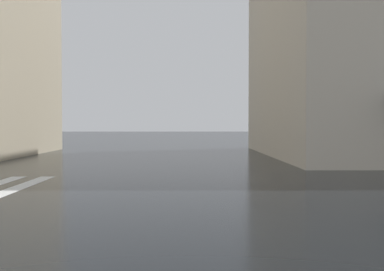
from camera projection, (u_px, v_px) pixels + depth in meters
The scene contains 0 objects.
Camera 1 is at (-4.88, -4.89, 1.83)m, focal length 40.96 mm.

